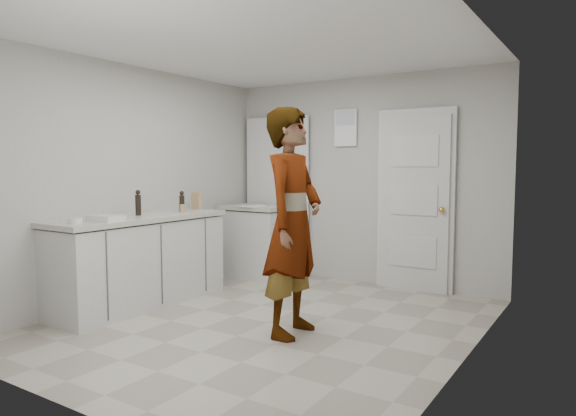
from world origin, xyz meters
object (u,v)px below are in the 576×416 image
Objects in this scene: person at (293,222)px; baking_dish at (106,218)px; oil_cruet_a at (182,202)px; spice_jar at (183,208)px; cake_mix_box at (197,201)px; oil_cruet_b at (138,203)px; egg_bowl at (76,221)px.

baking_dish is at bearing 103.20° from person.
spice_jar is at bearing -41.05° from oil_cruet_a.
cake_mix_box is 0.33m from oil_cruet_a.
person is 9.62× the size of cake_mix_box.
oil_cruet_a is 0.88× the size of oil_cruet_b.
spice_jar is (0.13, -0.37, -0.06)m from cake_mix_box.
spice_jar is 0.32× the size of oil_cruet_b.
oil_cruet_b reaches higher than spice_jar.
egg_bowl is (0.09, -0.79, -0.10)m from oil_cruet_b.
oil_cruet_b is (-1.84, -0.06, 0.09)m from person.
person is 1.94m from egg_bowl.
person reaches higher than baking_dish.
person is 1.84m from oil_cruet_b.
oil_cruet_a is at bearing 138.95° from spice_jar.
baking_dish is (0.04, -1.04, -0.02)m from spice_jar.
oil_cruet_a is at bearing 90.96° from egg_bowl.
oil_cruet_a is (-1.77, 0.50, 0.07)m from person.
oil_cruet_b reaches higher than egg_bowl.
person is at bearing 1.86° from oil_cruet_b.
person is 6.06× the size of baking_dish.
person reaches higher than oil_cruet_a.
oil_cruet_b reaches higher than baking_dish.
oil_cruet_a is 1.96× the size of egg_bowl.
oil_cruet_b is at bearing -96.38° from oil_cruet_a.
person reaches higher than spice_jar.
oil_cruet_b is at bearing -86.64° from cake_mix_box.
oil_cruet_a is 0.73× the size of baking_dish.
egg_bowl is (0.10, -1.67, -0.08)m from cake_mix_box.
egg_bowl is at bearing -89.04° from oil_cruet_a.
person reaches higher than cake_mix_box.
person is 1.78m from spice_jar.
spice_jar is 0.27× the size of baking_dish.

